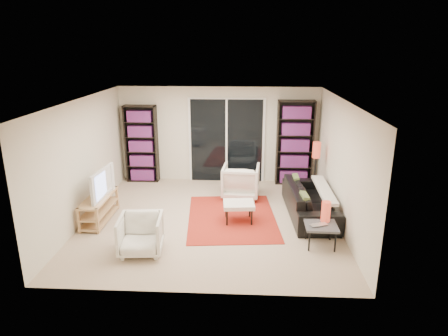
{
  "coord_description": "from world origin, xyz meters",
  "views": [
    {
      "loc": [
        0.66,
        -7.36,
        3.37
      ],
      "look_at": [
        0.25,
        0.3,
        1.0
      ],
      "focal_mm": 32.0,
      "sensor_mm": 36.0,
      "label": 1
    }
  ],
  "objects_px": {
    "ottoman": "(239,205)",
    "side_table": "(321,227)",
    "bookshelf_right": "(295,143)",
    "armchair_front": "(141,235)",
    "armchair_back": "(241,181)",
    "sofa": "(310,200)",
    "tv_stand": "(99,208)",
    "floor_lamp": "(316,156)",
    "bookshelf_left": "(142,144)"
  },
  "relations": [
    {
      "from": "bookshelf_right",
      "to": "tv_stand",
      "type": "distance_m",
      "value": 4.87
    },
    {
      "from": "floor_lamp",
      "to": "armchair_front",
      "type": "bearing_deg",
      "value": -140.81
    },
    {
      "from": "sofa",
      "to": "armchair_front",
      "type": "distance_m",
      "value": 3.53
    },
    {
      "from": "tv_stand",
      "to": "sofa",
      "type": "relative_size",
      "value": 0.59
    },
    {
      "from": "floor_lamp",
      "to": "tv_stand",
      "type": "bearing_deg",
      "value": -161.95
    },
    {
      "from": "sofa",
      "to": "floor_lamp",
      "type": "distance_m",
      "value": 1.21
    },
    {
      "from": "sofa",
      "to": "armchair_back",
      "type": "distance_m",
      "value": 1.72
    },
    {
      "from": "bookshelf_left",
      "to": "armchair_front",
      "type": "height_order",
      "value": "bookshelf_left"
    },
    {
      "from": "sofa",
      "to": "floor_lamp",
      "type": "relative_size",
      "value": 1.64
    },
    {
      "from": "armchair_front",
      "to": "ottoman",
      "type": "distance_m",
      "value": 2.1
    },
    {
      "from": "bookshelf_right",
      "to": "floor_lamp",
      "type": "relative_size",
      "value": 1.59
    },
    {
      "from": "armchair_back",
      "to": "bookshelf_right",
      "type": "bearing_deg",
      "value": -137.46
    },
    {
      "from": "sofa",
      "to": "armchair_front",
      "type": "xyz_separation_m",
      "value": [
        -3.07,
        -1.73,
        0.01
      ]
    },
    {
      "from": "armchair_back",
      "to": "sofa",
      "type": "bearing_deg",
      "value": 150.65
    },
    {
      "from": "ottoman",
      "to": "side_table",
      "type": "xyz_separation_m",
      "value": [
        1.44,
        -0.92,
        0.01
      ]
    },
    {
      "from": "ottoman",
      "to": "side_table",
      "type": "distance_m",
      "value": 1.71
    },
    {
      "from": "side_table",
      "to": "sofa",
      "type": "bearing_deg",
      "value": 89.5
    },
    {
      "from": "side_table",
      "to": "floor_lamp",
      "type": "xyz_separation_m",
      "value": [
        0.26,
        2.3,
        0.64
      ]
    },
    {
      "from": "bookshelf_right",
      "to": "side_table",
      "type": "bearing_deg",
      "value": -88.24
    },
    {
      "from": "bookshelf_right",
      "to": "side_table",
      "type": "relative_size",
      "value": 3.77
    },
    {
      "from": "armchair_back",
      "to": "side_table",
      "type": "distance_m",
      "value": 2.69
    },
    {
      "from": "armchair_back",
      "to": "floor_lamp",
      "type": "distance_m",
      "value": 1.79
    },
    {
      "from": "bookshelf_left",
      "to": "side_table",
      "type": "relative_size",
      "value": 3.5
    },
    {
      "from": "armchair_front",
      "to": "bookshelf_right",
      "type": "bearing_deg",
      "value": 46.28
    },
    {
      "from": "tv_stand",
      "to": "armchair_back",
      "type": "relative_size",
      "value": 1.52
    },
    {
      "from": "ottoman",
      "to": "floor_lamp",
      "type": "relative_size",
      "value": 0.49
    },
    {
      "from": "side_table",
      "to": "armchair_front",
      "type": "bearing_deg",
      "value": -172.4
    },
    {
      "from": "armchair_back",
      "to": "armchair_front",
      "type": "bearing_deg",
      "value": 63.18
    },
    {
      "from": "bookshelf_right",
      "to": "armchair_back",
      "type": "height_order",
      "value": "bookshelf_right"
    },
    {
      "from": "tv_stand",
      "to": "floor_lamp",
      "type": "relative_size",
      "value": 0.96
    },
    {
      "from": "tv_stand",
      "to": "armchair_back",
      "type": "xyz_separation_m",
      "value": [
        2.8,
        1.45,
        0.12
      ]
    },
    {
      "from": "ottoman",
      "to": "floor_lamp",
      "type": "bearing_deg",
      "value": 38.95
    },
    {
      "from": "armchair_back",
      "to": "side_table",
      "type": "height_order",
      "value": "armchair_back"
    },
    {
      "from": "side_table",
      "to": "floor_lamp",
      "type": "distance_m",
      "value": 2.4
    },
    {
      "from": "tv_stand",
      "to": "side_table",
      "type": "distance_m",
      "value": 4.31
    },
    {
      "from": "sofa",
      "to": "ottoman",
      "type": "bearing_deg",
      "value": 102.72
    },
    {
      "from": "tv_stand",
      "to": "armchair_front",
      "type": "xyz_separation_m",
      "value": [
        1.16,
        -1.25,
        0.07
      ]
    },
    {
      "from": "armchair_back",
      "to": "tv_stand",
      "type": "bearing_deg",
      "value": 31.88
    },
    {
      "from": "bookshelf_right",
      "to": "ottoman",
      "type": "bearing_deg",
      "value": -119.29
    },
    {
      "from": "bookshelf_left",
      "to": "sofa",
      "type": "height_order",
      "value": "bookshelf_left"
    },
    {
      "from": "sofa",
      "to": "side_table",
      "type": "distance_m",
      "value": 1.32
    },
    {
      "from": "bookshelf_right",
      "to": "sofa",
      "type": "bearing_deg",
      "value": -86.74
    },
    {
      "from": "bookshelf_right",
      "to": "armchair_front",
      "type": "xyz_separation_m",
      "value": [
        -2.96,
        -3.72,
        -0.72
      ]
    },
    {
      "from": "bookshelf_left",
      "to": "sofa",
      "type": "relative_size",
      "value": 0.9
    },
    {
      "from": "bookshelf_right",
      "to": "tv_stand",
      "type": "bearing_deg",
      "value": -149.01
    },
    {
      "from": "side_table",
      "to": "armchair_back",
      "type": "bearing_deg",
      "value": 121.81
    },
    {
      "from": "tv_stand",
      "to": "ottoman",
      "type": "distance_m",
      "value": 2.78
    },
    {
      "from": "bookshelf_left",
      "to": "armchair_back",
      "type": "distance_m",
      "value": 2.8
    },
    {
      "from": "armchair_front",
      "to": "side_table",
      "type": "distance_m",
      "value": 3.09
    },
    {
      "from": "bookshelf_left",
      "to": "floor_lamp",
      "type": "height_order",
      "value": "bookshelf_left"
    }
  ]
}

